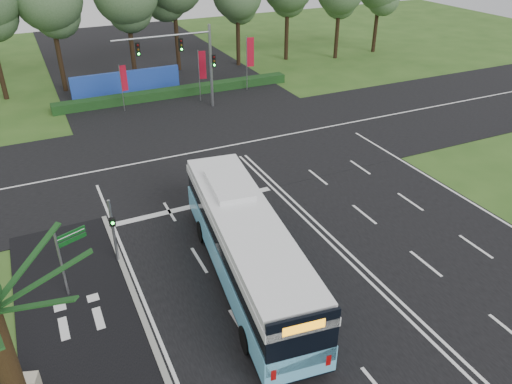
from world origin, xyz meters
TOP-DOWN VIEW (x-y plane):
  - ground at (0.00, 0.00)m, footprint 120.00×120.00m
  - road_main at (0.00, 0.00)m, footprint 20.00×120.00m
  - road_cross at (0.00, 12.00)m, footprint 120.00×14.00m
  - bike_path at (-12.50, -3.00)m, footprint 5.00×18.00m
  - kerb_strip at (-10.10, -3.00)m, footprint 0.25×18.00m
  - city_bus at (-5.06, -2.28)m, footprint 4.36×13.32m
  - pedestrian_signal at (-10.20, 1.66)m, footprint 0.32×0.42m
  - street_sign at (-12.44, 0.25)m, footprint 1.32×0.58m
  - banner_flag_left at (-5.06, 22.60)m, footprint 0.59×0.14m
  - banner_flag_mid at (1.75, 22.22)m, footprint 0.67×0.17m
  - banner_flag_right at (6.90, 23.37)m, footprint 0.74×0.14m
  - traffic_light_gantry at (0.21, 20.50)m, footprint 8.41×0.28m
  - hedge at (0.00, 24.50)m, footprint 22.00×1.20m
  - blue_hoarding at (-4.00, 27.00)m, footprint 10.00×0.30m

SIDE VIEW (x-z plane):
  - ground at x=0.00m, z-range 0.00..0.00m
  - road_main at x=0.00m, z-range 0.00..0.04m
  - road_cross at x=0.00m, z-range 0.00..0.05m
  - bike_path at x=-12.50m, z-range 0.00..0.06m
  - kerb_strip at x=-10.10m, z-range 0.00..0.12m
  - hedge at x=0.00m, z-range 0.00..0.80m
  - blue_hoarding at x=-4.00m, z-range 0.00..2.20m
  - city_bus at x=-5.06m, z-range 0.01..3.77m
  - pedestrian_signal at x=-10.20m, z-range 0.16..3.63m
  - street_sign at x=-12.44m, z-range 0.50..4.10m
  - banner_flag_left at x=-5.06m, z-range 0.63..4.65m
  - banner_flag_mid at x=1.75m, z-range 0.70..5.28m
  - banner_flag_right at x=6.90m, z-range 0.74..5.77m
  - traffic_light_gantry at x=0.21m, z-range 1.16..8.16m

